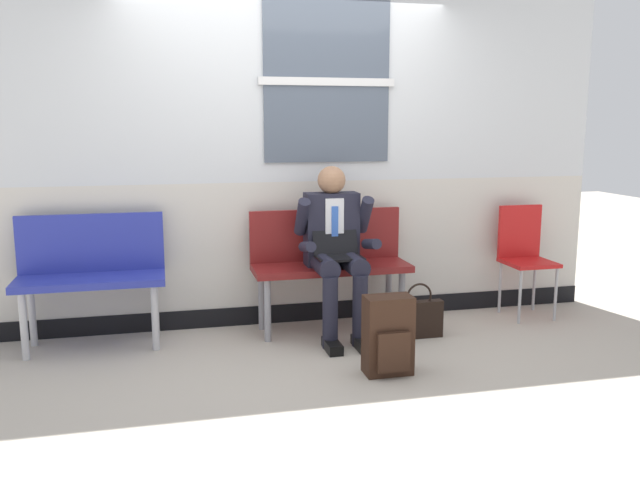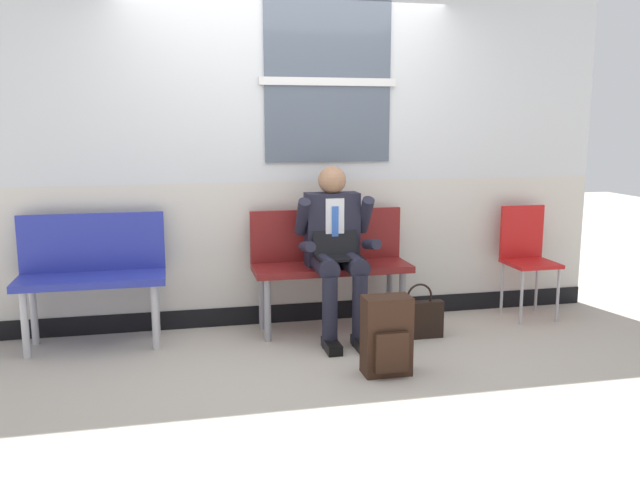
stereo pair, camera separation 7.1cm
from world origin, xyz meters
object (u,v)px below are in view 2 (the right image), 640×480
object	(u,v)px
bench_empty	(92,268)
person_seated	(336,246)
bench_with_person	(330,258)
folding_chair	(526,251)
handbag	(419,318)
backpack	(387,337)

from	to	relation	value
bench_empty	person_seated	xyz separation A→B (m)	(1.75, -0.20, 0.13)
bench_with_person	bench_empty	xyz separation A→B (m)	(-1.75, 0.00, 0.00)
bench_empty	folding_chair	size ratio (longest dim) A/B	1.12
bench_with_person	person_seated	xyz separation A→B (m)	(-0.00, -0.20, 0.13)
folding_chair	handbag	bearing A→B (deg)	-160.29
bench_empty	person_seated	world-z (taller)	person_seated
bench_with_person	bench_empty	size ratio (longest dim) A/B	1.18
bench_empty	handbag	bearing A→B (deg)	-9.68
handbag	folding_chair	size ratio (longest dim) A/B	0.46
folding_chair	bench_empty	bearing A→B (deg)	179.78
person_seated	folding_chair	bearing A→B (deg)	6.40
handbag	folding_chair	distance (m)	1.21
bench_empty	backpack	size ratio (longest dim) A/B	2.00
person_seated	bench_empty	bearing A→B (deg)	173.47
bench_with_person	handbag	xyz separation A→B (m)	(0.59, -0.40, -0.41)
person_seated	folding_chair	xyz separation A→B (m)	(1.66, 0.19, -0.14)
person_seated	backpack	world-z (taller)	person_seated
person_seated	handbag	bearing A→B (deg)	-18.60
bench_with_person	person_seated	bearing A→B (deg)	-90.00
person_seated	folding_chair	distance (m)	1.68
bench_with_person	handbag	distance (m)	0.82
backpack	folding_chair	bearing A→B (deg)	33.44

